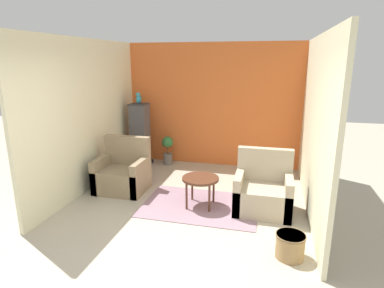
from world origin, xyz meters
The scene contains 12 objects.
ground_plane centered at (0.00, 0.00, 0.00)m, with size 20.00×20.00×0.00m, color #B2A893.
wall_back_accent centered at (0.00, 3.77, 1.36)m, with size 3.96×0.06×2.71m.
wall_left centered at (-1.95, 1.87, 1.36)m, with size 0.06×3.74×2.71m.
wall_right centered at (1.95, 1.87, 1.36)m, with size 0.06×3.74×2.71m.
area_rug centered at (0.24, 1.50, 0.01)m, with size 1.88×1.31×0.01m.
coffee_table centered at (0.24, 1.50, 0.44)m, with size 0.60×0.60×0.50m.
armchair_left centered at (-1.30, 1.82, 0.31)m, with size 0.88×0.73×0.97m.
armchair_right centered at (1.23, 1.58, 0.31)m, with size 0.88×0.73×0.97m.
birdcage centered at (-1.56, 3.28, 0.69)m, with size 0.44×0.44×1.41m.
parrot centered at (-1.56, 3.28, 1.52)m, with size 0.12×0.21×0.25m.
potted_plant centered at (-0.98, 3.47, 0.38)m, with size 0.27×0.25×0.65m.
wicker_basket centered at (1.61, 0.37, 0.17)m, with size 0.36×0.36×0.31m.
Camera 1 is at (1.29, -3.26, 2.34)m, focal length 30.00 mm.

